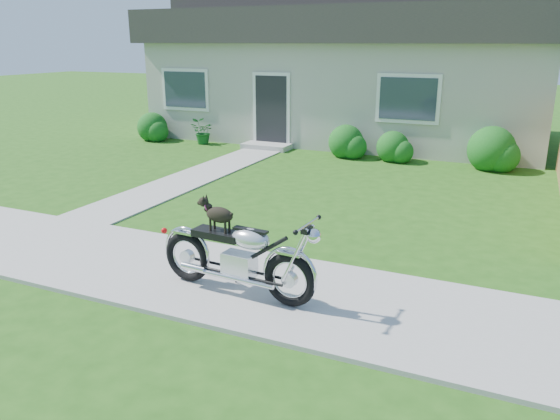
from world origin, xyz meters
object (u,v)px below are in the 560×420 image
object	(u,v)px
potted_plant_right	(344,142)
motorcycle_with_dog	(238,255)
house	(352,70)
potted_plant_left	(202,132)

from	to	relation	value
potted_plant_right	motorcycle_with_dog	xyz separation A→B (m)	(1.51, -8.88, 0.14)
house	potted_plant_left	distance (m)	5.35
potted_plant_right	motorcycle_with_dog	bearing A→B (deg)	-80.36
house	motorcycle_with_dog	bearing A→B (deg)	-78.84
potted_plant_left	motorcycle_with_dog	bearing A→B (deg)	-55.42
house	potted_plant_left	bearing A→B (deg)	-136.96
house	potted_plant_right	world-z (taller)	house
potted_plant_left	house	bearing A→B (deg)	43.04
house	motorcycle_with_dog	world-z (taller)	house
potted_plant_left	motorcycle_with_dog	size ratio (longest dim) A/B	0.34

